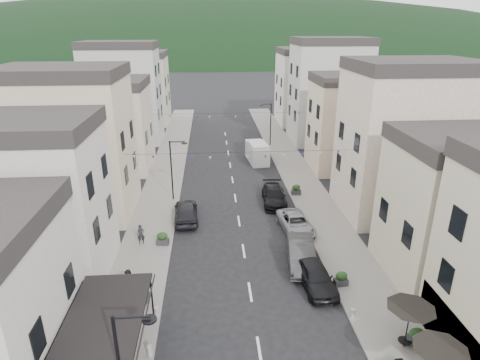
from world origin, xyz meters
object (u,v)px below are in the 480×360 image
(parked_car_c, at_px, (296,223))
(parked_car_e, at_px, (186,211))
(parked_car_a, at_px, (315,276))
(pedestrian_b, at_px, (129,283))
(parked_car_d, at_px, (274,196))
(delivery_van, at_px, (257,152))
(pedestrian_a, at_px, (141,235))
(parked_car_b, at_px, (301,254))

(parked_car_c, relative_size, parked_car_e, 0.99)
(parked_car_a, height_order, pedestrian_b, pedestrian_b)
(parked_car_d, distance_m, parked_car_e, 8.78)
(parked_car_e, distance_m, delivery_van, 17.64)
(parked_car_a, xyz_separation_m, parked_car_d, (-0.65, 13.26, -0.05))
(pedestrian_a, bearing_deg, parked_car_e, 39.18)
(parked_car_e, bearing_deg, delivery_van, -120.72)
(parked_car_d, distance_m, delivery_van, 12.66)
(parked_car_b, relative_size, pedestrian_a, 3.22)
(parked_car_b, distance_m, delivery_van, 23.28)
(parked_car_b, xyz_separation_m, delivery_van, (-0.47, 23.27, 0.37))
(parked_car_b, height_order, pedestrian_b, pedestrian_b)
(pedestrian_a, bearing_deg, parked_car_c, -5.09)
(parked_car_a, bearing_deg, parked_car_d, 86.40)
(parked_car_c, height_order, parked_car_d, parked_car_d)
(delivery_van, relative_size, pedestrian_a, 3.35)
(parked_car_b, xyz_separation_m, parked_car_d, (-0.30, 10.62, -0.09))
(parked_car_c, height_order, pedestrian_a, pedestrian_a)
(parked_car_a, relative_size, pedestrian_a, 2.94)
(delivery_van, height_order, pedestrian_a, delivery_van)
(parked_car_a, bearing_deg, parked_car_e, 124.58)
(parked_car_e, height_order, pedestrian_a, pedestrian_a)
(parked_car_a, height_order, parked_car_b, parked_car_b)
(parked_car_c, xyz_separation_m, parked_car_e, (-9.20, 2.56, 0.17))
(parked_car_a, distance_m, parked_car_b, 2.67)
(parked_car_d, height_order, parked_car_e, parked_car_e)
(parked_car_e, bearing_deg, pedestrian_a, 47.47)
(parked_car_b, height_order, parked_car_d, parked_car_b)
(pedestrian_b, bearing_deg, pedestrian_a, 116.64)
(pedestrian_b, bearing_deg, parked_car_c, 57.19)
(parked_car_d, relative_size, parked_car_e, 1.04)
(parked_car_b, bearing_deg, parked_car_a, -75.53)
(parked_car_c, xyz_separation_m, pedestrian_a, (-12.46, -1.46, 0.24))
(parked_car_b, bearing_deg, parked_car_d, 98.51)
(parked_car_d, relative_size, pedestrian_a, 3.26)
(parked_car_b, bearing_deg, parked_car_c, 89.39)
(parked_car_c, bearing_deg, parked_car_e, 158.14)
(pedestrian_b, bearing_deg, parked_car_b, 38.27)
(parked_car_a, bearing_deg, pedestrian_a, 146.52)
(parked_car_e, distance_m, pedestrian_a, 5.18)
(parked_car_c, xyz_separation_m, pedestrian_b, (-12.17, -7.94, 0.36))
(pedestrian_a, distance_m, pedestrian_b, 6.48)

